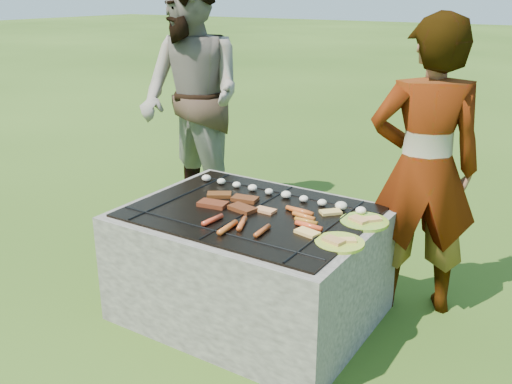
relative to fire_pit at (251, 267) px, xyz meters
The scene contains 10 objects.
lawn 0.28m from the fire_pit, ahead, with size 60.00×60.00×0.00m, color #254310.
fire_pit is the anchor object (origin of this frame).
mushrooms 0.44m from the fire_pit, 81.97° to the left, with size 1.06×0.06×0.04m.
pork_slabs 0.37m from the fire_pit, behind, with size 0.39×0.27×0.02m.
sausages 0.40m from the fire_pit, 28.69° to the right, with size 0.53×0.48×0.03m.
bread_on_grate 0.44m from the fire_pit, ahead, with size 0.44×0.40×0.02m.
plate_far 0.67m from the fire_pit, 18.09° to the left, with size 0.27×0.27×0.03m.
plate_near 0.66m from the fire_pit, 11.51° to the right, with size 0.26×0.26×0.03m.
cook 1.06m from the fire_pit, 37.71° to the left, with size 0.59×0.39×1.62m, color gray.
bystander 1.67m from the fire_pit, 139.77° to the left, with size 0.90×0.70×1.86m, color #9F9185.
Camera 1 is at (1.52, -2.34, 1.71)m, focal length 40.00 mm.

